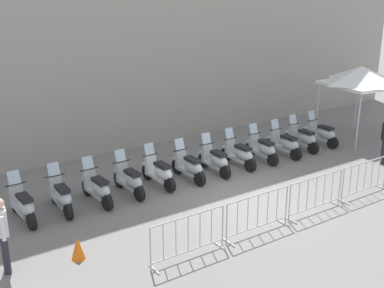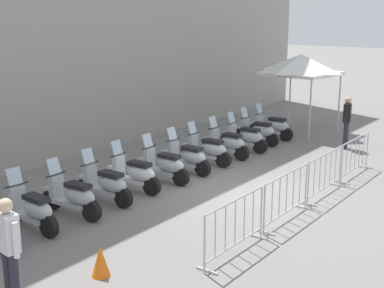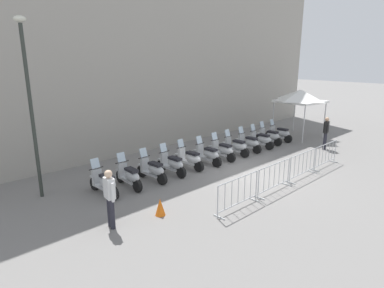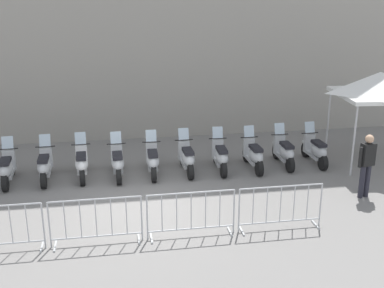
% 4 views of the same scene
% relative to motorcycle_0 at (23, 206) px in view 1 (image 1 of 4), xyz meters
% --- Properties ---
extents(ground_plane, '(120.00, 120.00, 0.00)m').
position_rel_motorcycle_0_xyz_m(ground_plane, '(5.84, -1.64, -0.45)').
color(ground_plane, slate).
extents(motorcycle_0, '(0.62, 1.72, 1.24)m').
position_rel_motorcycle_0_xyz_m(motorcycle_0, '(0.00, 0.00, 0.00)').
color(motorcycle_0, black).
rests_on(motorcycle_0, ground).
extents(motorcycle_1, '(0.56, 1.72, 1.24)m').
position_rel_motorcycle_0_xyz_m(motorcycle_1, '(1.02, 0.11, 0.00)').
color(motorcycle_1, black).
rests_on(motorcycle_1, ground).
extents(motorcycle_2, '(0.62, 1.72, 1.24)m').
position_rel_motorcycle_0_xyz_m(motorcycle_2, '(2.05, 0.15, 0.00)').
color(motorcycle_2, black).
rests_on(motorcycle_2, ground).
extents(motorcycle_3, '(0.59, 1.72, 1.24)m').
position_rel_motorcycle_0_xyz_m(motorcycle_3, '(3.07, 0.29, 0.00)').
color(motorcycle_3, black).
rests_on(motorcycle_3, ground).
extents(motorcycle_4, '(0.62, 1.72, 1.24)m').
position_rel_motorcycle_0_xyz_m(motorcycle_4, '(4.10, 0.43, 0.00)').
color(motorcycle_4, black).
rests_on(motorcycle_4, ground).
extents(motorcycle_5, '(0.59, 1.72, 1.24)m').
position_rel_motorcycle_0_xyz_m(motorcycle_5, '(5.13, 0.42, 0.00)').
color(motorcycle_5, black).
rests_on(motorcycle_5, ground).
extents(motorcycle_6, '(0.56, 1.73, 1.24)m').
position_rel_motorcycle_0_xyz_m(motorcycle_6, '(6.15, 0.53, 0.00)').
color(motorcycle_6, black).
rests_on(motorcycle_6, ground).
extents(motorcycle_7, '(0.60, 1.72, 1.24)m').
position_rel_motorcycle_0_xyz_m(motorcycle_7, '(7.18, 0.66, 0.00)').
color(motorcycle_7, black).
rests_on(motorcycle_7, ground).
extents(motorcycle_8, '(0.56, 1.72, 1.24)m').
position_rel_motorcycle_0_xyz_m(motorcycle_8, '(8.20, 0.73, 0.00)').
color(motorcycle_8, black).
rests_on(motorcycle_8, ground).
extents(motorcycle_9, '(0.59, 1.72, 1.24)m').
position_rel_motorcycle_0_xyz_m(motorcycle_9, '(9.23, 0.79, 0.00)').
color(motorcycle_9, black).
rests_on(motorcycle_9, ground).
extents(motorcycle_10, '(0.56, 1.73, 1.24)m').
position_rel_motorcycle_0_xyz_m(motorcycle_10, '(10.24, 1.02, 0.00)').
color(motorcycle_10, black).
rests_on(motorcycle_10, ground).
extents(motorcycle_11, '(0.59, 1.72, 1.24)m').
position_rel_motorcycle_0_xyz_m(motorcycle_11, '(11.27, 1.11, 0.00)').
color(motorcycle_11, black).
rests_on(motorcycle_11, ground).
extents(barrier_segment_0, '(1.97, 0.61, 1.07)m').
position_rel_motorcycle_0_xyz_m(barrier_segment_0, '(2.93, -3.63, 0.07)').
color(barrier_segment_0, '#B2B5B7').
rests_on(barrier_segment_0, ground).
extents(barrier_segment_1, '(1.97, 0.61, 1.07)m').
position_rel_motorcycle_0_xyz_m(barrier_segment_1, '(4.98, -3.43, 0.07)').
color(barrier_segment_1, '#B2B5B7').
rests_on(barrier_segment_1, ground).
extents(barrier_segment_2, '(1.97, 0.61, 1.07)m').
position_rel_motorcycle_0_xyz_m(barrier_segment_2, '(7.03, -3.24, 0.07)').
color(barrier_segment_2, '#B2B5B7').
rests_on(barrier_segment_2, ground).
extents(barrier_segment_3, '(1.97, 0.61, 1.07)m').
position_rel_motorcycle_0_xyz_m(barrier_segment_3, '(9.08, -3.04, 0.07)').
color(barrier_segment_3, '#B2B5B7').
rests_on(barrier_segment_3, ground).
extents(officer_near_row_end, '(0.23, 0.55, 1.73)m').
position_rel_motorcycle_0_xyz_m(officer_near_row_end, '(-0.77, -2.24, 0.53)').
color(officer_near_row_end, '#23232D').
rests_on(officer_near_row_end, ground).
extents(canopy_tent, '(2.41, 2.41, 2.91)m').
position_rel_motorcycle_0_xyz_m(canopy_tent, '(13.10, 1.16, 2.06)').
color(canopy_tent, silver).
rests_on(canopy_tent, ground).
extents(traffic_cone, '(0.32, 0.32, 0.55)m').
position_rel_motorcycle_0_xyz_m(traffic_cone, '(0.72, -2.47, -0.18)').
color(traffic_cone, orange).
rests_on(traffic_cone, ground).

